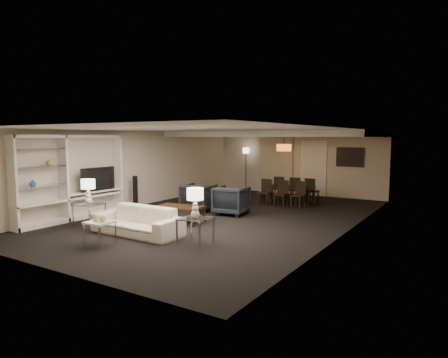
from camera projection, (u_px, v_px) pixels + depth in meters
floor at (224, 217)px, 11.50m from camera, size 11.00×11.00×0.00m
ceiling at (224, 130)px, 11.24m from camera, size 7.00×11.00×0.02m
wall_back at (297, 163)px, 16.00m from camera, size 7.00×0.02×2.50m
wall_front at (51, 199)px, 6.74m from camera, size 7.00×0.02×2.50m
wall_left at (135, 169)px, 13.23m from camera, size 0.02×11.00×2.50m
wall_right at (348, 181)px, 9.51m from camera, size 0.02×11.00×2.50m
ceiling_soffit at (276, 134)px, 14.19m from camera, size 7.00×4.00×0.20m
curtains at (276, 164)px, 16.41m from camera, size 1.50×0.12×2.40m
door at (313, 169)px, 15.62m from camera, size 0.90×0.05×2.10m
painting at (350, 157)px, 14.82m from camera, size 0.95×0.04×0.65m
media_unit at (72, 178)px, 10.95m from camera, size 0.38×3.40×2.35m
pendant_light at (284, 148)px, 14.08m from camera, size 0.52×0.52×0.24m
sofa at (137, 221)px, 9.38m from camera, size 2.27×0.91×0.66m
coffee_table at (180, 214)px, 10.74m from camera, size 1.33×0.89×0.45m
armchair_left at (199, 197)px, 12.46m from camera, size 0.99×1.01×0.84m
armchair_right at (231, 200)px, 11.83m from camera, size 1.00×1.02×0.84m
side_table_left at (89, 215)px, 10.28m from camera, size 0.70×0.70×0.58m
side_table_right at (195, 232)px, 8.48m from camera, size 0.66×0.66×0.58m
table_lamp_left at (88, 192)px, 10.22m from camera, size 0.35×0.35×0.64m
table_lamp_right at (195, 203)px, 8.42m from camera, size 0.39×0.39×0.64m
marble_table at (100, 233)px, 8.46m from camera, size 0.54×0.54×0.52m
gold_gourd_a at (96, 217)px, 8.48m from camera, size 0.17×0.17×0.17m
gold_gourd_b at (103, 218)px, 8.37m from camera, size 0.15×0.15×0.15m
television at (95, 179)px, 11.59m from camera, size 1.17×0.15×0.67m
vase_blue at (33, 183)px, 9.98m from camera, size 0.17×0.17×0.18m
vase_amber at (49, 162)px, 10.33m from camera, size 0.16×0.16×0.16m
floor_speaker at (135, 192)px, 12.89m from camera, size 0.13×0.13×1.05m
dining_table at (289, 195)px, 13.72m from camera, size 1.75×1.09×0.59m
chair_nl at (265, 192)px, 13.48m from camera, size 0.42×0.42×0.87m
chair_nm at (281, 194)px, 13.16m from camera, size 0.42×0.42×0.87m
chair_nr at (298, 195)px, 12.84m from camera, size 0.45×0.45×0.87m
chair_fl at (281, 188)px, 14.57m from camera, size 0.43×0.43×0.87m
chair_fm at (296, 189)px, 14.25m from camera, size 0.45×0.45×0.87m
chair_fr at (312, 190)px, 13.93m from camera, size 0.45×0.45×0.87m
floor_lamp at (246, 169)px, 16.93m from camera, size 0.31×0.31×1.85m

